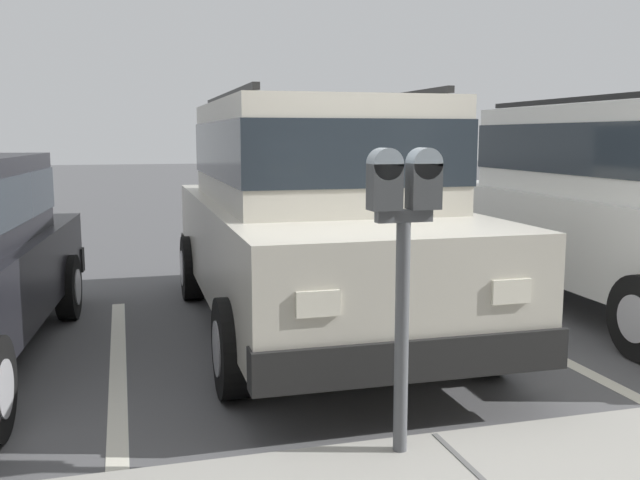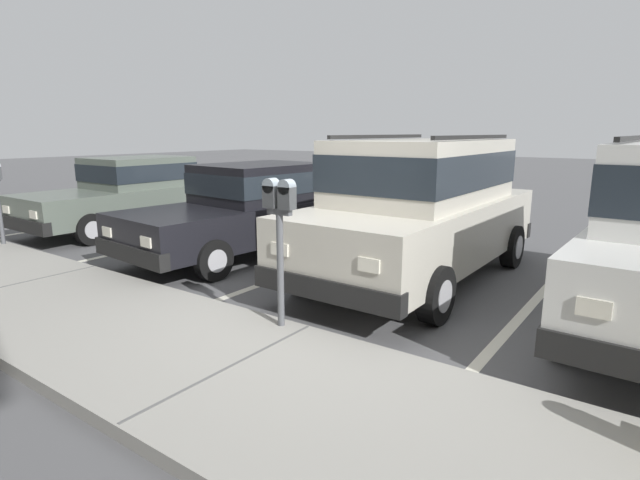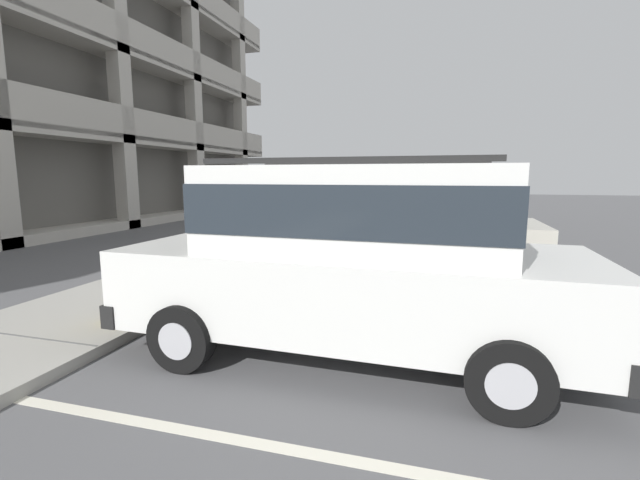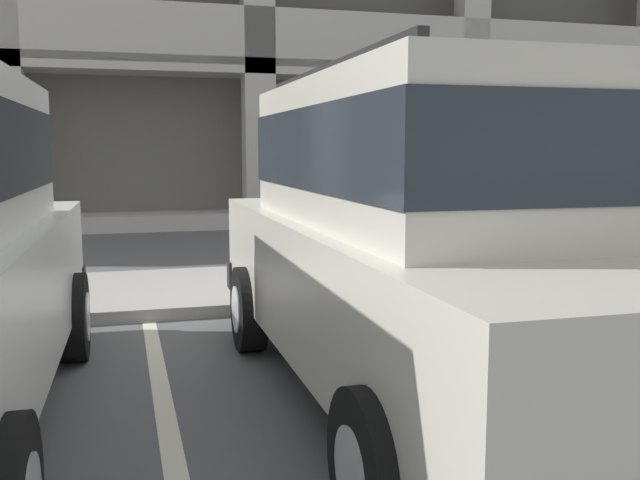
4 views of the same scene
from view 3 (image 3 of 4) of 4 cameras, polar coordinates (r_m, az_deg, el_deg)
name	(u,v)px [view 3 (image 3 of 4)]	position (r m, az deg, el deg)	size (l,w,h in m)	color
ground_plane	(268,277)	(8.30, -7.01, -4.91)	(80.00, 80.00, 0.10)	#565659
sidewalk	(207,267)	(8.86, -14.80, -3.55)	(40.00, 2.20, 0.12)	#9E9B93
parking_stall_lines	(356,262)	(9.41, 4.79, -2.93)	(13.14, 4.80, 0.01)	silver
silver_suv	(395,222)	(7.50, 9.98, 2.41)	(2.05, 4.79, 2.03)	beige
red_sedan	(353,253)	(4.44, 4.44, -1.68)	(2.10, 4.82, 2.03)	silver
dark_hatchback	(398,220)	(10.53, 10.30, 2.68)	(2.12, 4.61, 1.54)	black
blue_coupe	(414,209)	(14.18, 12.44, 4.11)	(1.85, 4.48, 1.54)	#5B665B
parking_meter_near	(255,208)	(8.47, -8.69, 4.21)	(0.35, 0.12, 1.51)	#595B60
parking_meter_far	(336,196)	(14.62, 2.17, 5.90)	(0.35, 0.12, 1.44)	#595B60
fire_hydrant	(113,293)	(5.82, -25.93, -6.36)	(0.30, 0.30, 0.70)	gold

